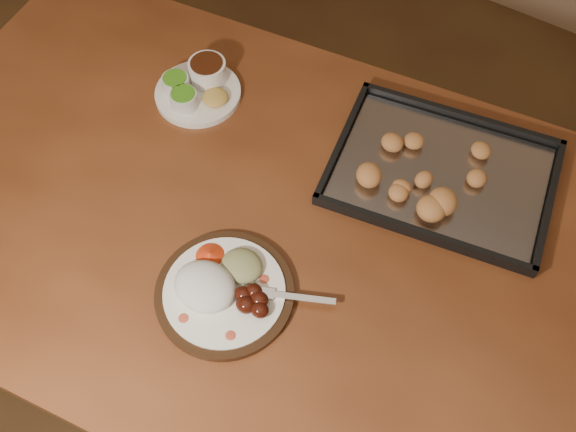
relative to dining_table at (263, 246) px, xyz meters
The scene contains 4 objects.
dining_table is the anchor object (origin of this frame).
dinner_plate 0.20m from the dining_table, 81.02° to the right, with size 0.29×0.24×0.05m.
condiment_saucer 0.36m from the dining_table, 146.18° to the left, with size 0.18×0.18×0.06m.
baking_tray 0.37m from the dining_table, 48.31° to the left, with size 0.46×0.37×0.04m.
Camera 1 is at (0.40, -0.21, 1.76)m, focal length 40.00 mm.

